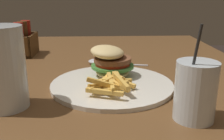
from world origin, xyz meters
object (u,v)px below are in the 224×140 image
spoon (100,62)px  condiment_caddy (23,42)px  meal_plate_near (111,74)px  beer_glass (3,70)px  juice_glass (195,92)px

spoon → condiment_caddy: condiment_caddy is taller
meal_plate_near → spoon: 0.19m
beer_glass → condiment_caddy: size_ratio=1.32×
condiment_caddy → meal_plate_near: bearing=-136.5°
meal_plate_near → condiment_caddy: size_ratio=2.41×
meal_plate_near → spoon: size_ratio=1.56×
beer_glass → condiment_caddy: bearing=10.8°
spoon → juice_glass: bearing=125.0°
juice_glass → condiment_caddy: size_ratio=1.43×
beer_glass → condiment_caddy: (0.45, 0.09, -0.03)m
meal_plate_near → beer_glass: beer_glass is taller
juice_glass → condiment_caddy: (0.52, 0.45, -0.01)m
juice_glass → condiment_caddy: 0.69m
meal_plate_near → beer_glass: (-0.13, 0.22, 0.05)m
juice_glass → spoon: size_ratio=0.93×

